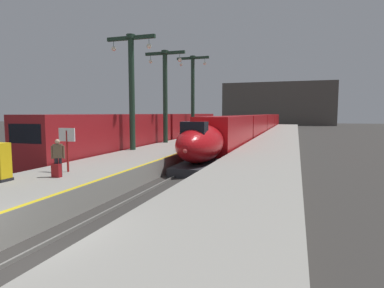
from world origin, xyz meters
TOP-DOWN VIEW (x-y plane):
  - ground_plane at (0.00, 0.00)m, footprint 260.00×260.00m
  - platform_left at (-4.05, 24.75)m, footprint 4.80×110.00m
  - platform_right at (4.05, 24.75)m, footprint 4.80×110.00m
  - platform_left_safety_stripe at (-1.77, 24.75)m, footprint 0.20×107.80m
  - rail_main_left at (-0.75, 27.50)m, footprint 0.08×110.00m
  - rail_main_right at (0.75, 27.50)m, footprint 0.08×110.00m
  - rail_secondary_left at (-8.85, 27.50)m, footprint 0.08×110.00m
  - rail_secondary_right at (-7.35, 27.50)m, footprint 0.08×110.00m
  - highspeed_train_main at (0.00, 48.50)m, footprint 2.92×75.18m
  - regional_train_adjacent at (-8.10, 26.20)m, footprint 2.85×36.60m
  - station_column_mid at (-5.90, 16.25)m, footprint 4.00×0.68m
  - station_column_far at (-5.90, 22.82)m, footprint 4.00×0.68m
  - station_column_distant at (-5.90, 31.40)m, footprint 4.00×0.68m
  - passenger_near_edge at (-3.84, 5.67)m, footprint 0.50×0.38m
  - rolling_suitcase at (-3.88, 5.59)m, footprint 0.40×0.22m
  - ticket_machine_yellow at (-5.55, 4.22)m, footprint 0.76×0.62m
  - departure_info_board at (-4.29, 6.84)m, footprint 0.90×0.10m
  - terminus_back_wall at (0.00, 102.00)m, footprint 36.00×2.00m

SIDE VIEW (x-z plane):
  - ground_plane at x=0.00m, z-range 0.00..0.00m
  - rail_main_left at x=-0.75m, z-range 0.00..0.12m
  - rail_main_right at x=0.75m, z-range 0.00..0.12m
  - rail_secondary_left at x=-8.85m, z-range 0.00..0.12m
  - rail_secondary_right at x=-7.35m, z-range 0.00..0.12m
  - platform_left at x=-4.05m, z-range 0.00..1.05m
  - platform_right at x=4.05m, z-range 0.00..1.05m
  - platform_left_safety_stripe at x=-1.77m, z-range 1.05..1.06m
  - rolling_suitcase at x=-3.88m, z-range 0.86..1.85m
  - ticket_machine_yellow at x=-5.55m, z-range 0.99..2.59m
  - highspeed_train_main at x=0.00m, z-range 0.17..3.77m
  - passenger_near_edge at x=-3.84m, z-range 1.19..2.88m
  - regional_train_adjacent at x=-8.10m, z-range 0.23..4.03m
  - departure_info_board at x=-4.29m, z-range 1.50..3.62m
  - station_column_mid at x=-5.90m, z-range 1.97..10.70m
  - station_column_far at x=-5.90m, z-range 1.97..10.72m
  - station_column_distant at x=-5.90m, z-range 2.00..11.67m
  - terminus_back_wall at x=0.00m, z-range 0.00..14.00m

